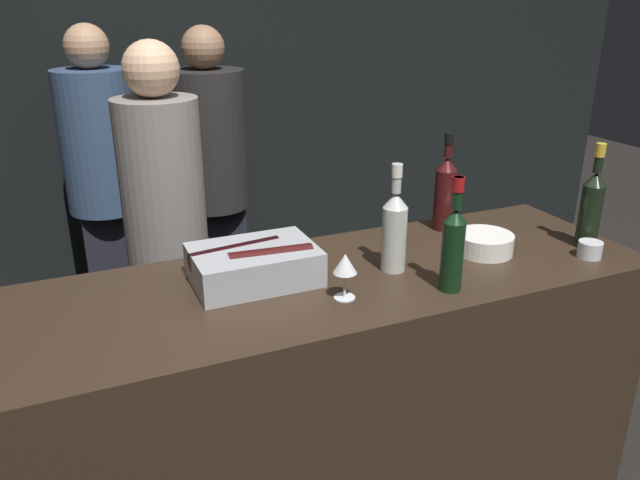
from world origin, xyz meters
The scene contains 13 objects.
wall_back_chalkboard centered at (0.00, 2.40, 1.40)m, with size 6.40×0.06×2.80m.
bar_counter centered at (0.00, 0.35, 0.48)m, with size 2.21×0.69×0.95m.
ice_bin_with_bottles centered at (-0.21, 0.42, 1.01)m, with size 0.39×0.27×0.12m.
bowl_white centered at (0.60, 0.32, 0.99)m, with size 0.20×0.20×0.07m.
wine_glass centered at (0.00, 0.20, 1.06)m, with size 0.07×0.07×0.14m.
candle_votive centered at (0.91, 0.14, 0.98)m, with size 0.08×0.08×0.06m.
champagne_bottle centered at (0.97, 0.22, 1.10)m, with size 0.08×0.08×0.38m.
white_wine_bottle centered at (0.24, 0.32, 1.10)m, with size 0.08×0.08×0.36m.
red_wine_bottle_black_foil centered at (0.60, 0.58, 1.10)m, with size 0.08×0.08×0.37m.
red_wine_bottle_burgundy centered at (0.32, 0.12, 1.10)m, with size 0.07×0.07×0.36m.
person_in_hoodie centered at (0.00, 1.81, 0.92)m, with size 0.39×0.39×1.66m.
person_blond_tee centered at (-0.37, 1.09, 0.92)m, with size 0.32×0.32×1.65m.
person_grey_polo centered at (-0.52, 1.95, 0.93)m, with size 0.37×0.37×1.67m.
Camera 1 is at (-0.73, -1.30, 1.80)m, focal length 35.00 mm.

